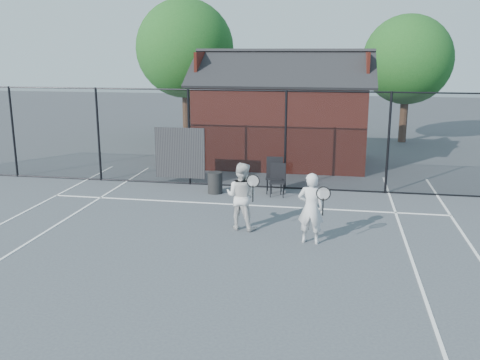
% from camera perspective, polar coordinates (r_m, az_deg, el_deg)
% --- Properties ---
extents(ground, '(80.00, 80.00, 0.00)m').
position_cam_1_polar(ground, '(11.90, -2.46, -6.69)').
color(ground, '#44474D').
rests_on(ground, ground).
extents(court_lines, '(11.02, 18.00, 0.01)m').
position_cam_1_polar(court_lines, '(10.70, -4.03, -9.09)').
color(court_lines, white).
rests_on(court_lines, ground).
extents(fence, '(22.04, 3.00, 3.00)m').
position_cam_1_polar(fence, '(16.33, 0.29, 4.21)').
color(fence, black).
rests_on(fence, ground).
extents(clubhouse, '(6.50, 4.36, 4.19)m').
position_cam_1_polar(clubhouse, '(20.13, 4.56, 6.43)').
color(clubhouse, maroon).
rests_on(clubhouse, ground).
extents(tree_left, '(4.48, 4.48, 6.44)m').
position_cam_1_polar(tree_left, '(25.35, -5.90, 13.75)').
color(tree_left, '#2E2212').
rests_on(tree_left, ground).
extents(tree_right, '(3.97, 3.97, 5.70)m').
position_cam_1_polar(tree_right, '(25.55, 17.44, 12.13)').
color(tree_right, '#2E2212').
rests_on(tree_right, ground).
extents(player_front, '(0.73, 0.55, 1.58)m').
position_cam_1_polar(player_front, '(11.74, 7.57, -3.00)').
color(player_front, silver).
rests_on(player_front, ground).
extents(player_back, '(0.93, 0.77, 1.60)m').
position_cam_1_polar(player_back, '(12.56, 0.16, -1.72)').
color(player_back, silver).
rests_on(player_back, ground).
extents(chair_left, '(0.46, 0.48, 0.92)m').
position_cam_1_polar(chair_left, '(15.50, 4.01, -0.06)').
color(chair_left, black).
rests_on(chair_left, ground).
extents(chair_right, '(0.53, 0.55, 1.03)m').
position_cam_1_polar(chair_right, '(15.83, 3.68, 0.43)').
color(chair_right, black).
rests_on(chair_right, ground).
extents(waste_bin, '(0.47, 0.47, 0.63)m').
position_cam_1_polar(waste_bin, '(15.83, -2.67, -0.29)').
color(waste_bin, black).
rests_on(waste_bin, ground).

